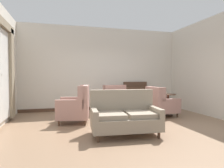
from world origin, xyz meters
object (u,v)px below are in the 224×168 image
(armchair_beside_settee, at_px, (112,101))
(armchair_foreground_right, at_px, (160,104))
(sideboard, at_px, (137,96))
(armchair_far_left, at_px, (76,107))
(porcelain_vase, at_px, (126,98))
(side_table, at_px, (168,103))
(coffee_table, at_px, (125,106))
(settee, at_px, (125,116))

(armchair_beside_settee, relative_size, armchair_foreground_right, 1.04)
(sideboard, bearing_deg, armchair_beside_settee, -156.78)
(sideboard, bearing_deg, armchair_far_left, -145.39)
(porcelain_vase, bearing_deg, sideboard, 59.49)
(armchair_foreground_right, bearing_deg, side_table, -91.23)
(coffee_table, xyz_separation_m, armchair_foreground_right, (1.31, 0.29, -0.01))
(coffee_table, height_order, armchair_far_left, armchair_far_left)
(armchair_far_left, bearing_deg, side_table, 104.68)
(armchair_foreground_right, xyz_separation_m, sideboard, (-0.19, 1.56, 0.09))
(sideboard, bearing_deg, porcelain_vase, -120.51)
(settee, relative_size, side_table, 2.12)
(settee, bearing_deg, sideboard, 67.94)
(armchair_foreground_right, relative_size, sideboard, 0.89)
(armchair_far_left, bearing_deg, armchair_foreground_right, 104.70)
(porcelain_vase, xyz_separation_m, side_table, (1.57, 0.30, -0.24))
(coffee_table, relative_size, side_table, 1.30)
(armchair_foreground_right, xyz_separation_m, side_table, (0.29, 0.02, 0.02))
(armchair_far_left, bearing_deg, armchair_beside_settee, 143.26)
(coffee_table, height_order, side_table, side_table)
(side_table, bearing_deg, armchair_beside_settee, 147.31)
(armchair_foreground_right, xyz_separation_m, armchair_far_left, (-2.70, -0.18, 0.03))
(settee, height_order, armchair_foreground_right, settee)
(porcelain_vase, height_order, settee, settee)
(settee, distance_m, armchair_beside_settee, 2.66)
(side_table, bearing_deg, armchair_foreground_right, -176.51)
(coffee_table, distance_m, armchair_beside_settee, 1.35)
(coffee_table, xyz_separation_m, side_table, (1.60, 0.30, 0.01))
(armchair_foreground_right, relative_size, side_table, 1.33)
(coffee_table, bearing_deg, armchair_beside_settee, 91.14)
(coffee_table, xyz_separation_m, armchair_far_left, (-1.39, 0.11, 0.02))
(armchair_beside_settee, xyz_separation_m, armchair_far_left, (-1.36, -1.24, 0.02))
(settee, xyz_separation_m, armchair_foreground_right, (1.75, 1.56, 0.01))
(settee, bearing_deg, armchair_foreground_right, 46.29)
(armchair_far_left, distance_m, sideboard, 3.05)
(sideboard, bearing_deg, coffee_table, -121.29)
(armchair_beside_settee, bearing_deg, sideboard, -162.83)
(settee, distance_m, armchair_foreground_right, 2.35)
(armchair_far_left, height_order, side_table, armchair_far_left)
(armchair_beside_settee, xyz_separation_m, sideboard, (1.15, 0.49, 0.08))
(armchair_far_left, distance_m, side_table, 3.00)
(porcelain_vase, height_order, armchair_foreground_right, armchair_foreground_right)
(sideboard, bearing_deg, side_table, -72.51)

